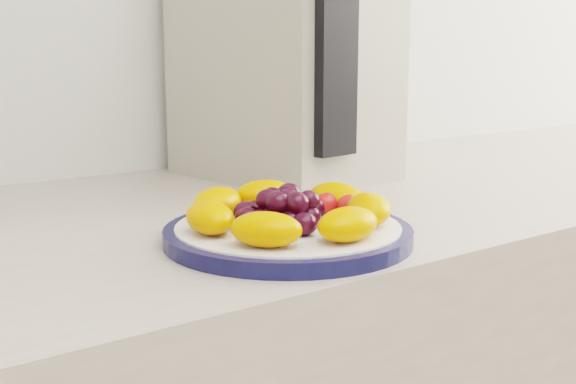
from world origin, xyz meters
TOP-DOWN VIEW (x-y plane):
  - plate_rim at (-0.06, 1.03)m, footprint 0.24×0.24m
  - plate_face at (-0.06, 1.03)m, footprint 0.22×0.22m
  - appliance_body at (0.15, 1.34)m, footprint 0.24×0.32m
  - appliance_panel at (0.12, 1.18)m, footprint 0.06×0.03m
  - fruit_plate at (-0.06, 1.03)m, footprint 0.21×0.21m

SIDE VIEW (x-z plane):
  - plate_rim at x=-0.06m, z-range 0.90..0.91m
  - plate_face at x=-0.06m, z-range 0.90..0.92m
  - fruit_plate at x=-0.06m, z-range 0.91..0.95m
  - appliance_body at x=0.15m, z-range 0.90..1.27m
  - appliance_panel at x=0.12m, z-range 0.95..1.22m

